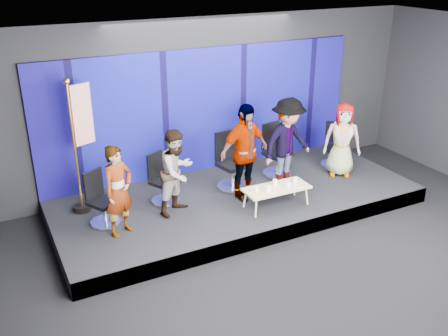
{
  "coord_description": "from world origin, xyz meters",
  "views": [
    {
      "loc": [
        -4.21,
        -5.19,
        4.61
      ],
      "look_at": [
        -0.34,
        2.4,
        0.95
      ],
      "focal_mm": 40.0,
      "sensor_mm": 36.0,
      "label": 1
    }
  ],
  "objects_px": {
    "panelist_b": "(177,172)",
    "coffee_table": "(276,189)",
    "chair_d": "(276,158)",
    "chair_a": "(102,207)",
    "mug_e": "(295,180)",
    "chair_e": "(334,152)",
    "mug_a": "(256,189)",
    "flag_stand": "(81,142)",
    "panelist_a": "(118,191)",
    "panelist_e": "(342,140)",
    "mug_b": "(268,189)",
    "panelist_c": "(244,152)",
    "mug_c": "(275,182)",
    "chair_c": "(231,169)",
    "panelist_d": "(287,142)",
    "mug_d": "(288,184)",
    "chair_b": "(163,186)"
  },
  "relations": [
    {
      "from": "chair_a",
      "to": "coffee_table",
      "type": "distance_m",
      "value": 3.13
    },
    {
      "from": "chair_d",
      "to": "coffee_table",
      "type": "height_order",
      "value": "chair_d"
    },
    {
      "from": "mug_c",
      "to": "panelist_a",
      "type": "bearing_deg",
      "value": 175.17
    },
    {
      "from": "chair_c",
      "to": "mug_b",
      "type": "bearing_deg",
      "value": -94.28
    },
    {
      "from": "coffee_table",
      "to": "mug_c",
      "type": "xyz_separation_m",
      "value": [
        0.03,
        0.11,
        0.08
      ]
    },
    {
      "from": "chair_c",
      "to": "coffee_table",
      "type": "relative_size",
      "value": 0.92
    },
    {
      "from": "panelist_b",
      "to": "chair_e",
      "type": "bearing_deg",
      "value": -21.24
    },
    {
      "from": "chair_a",
      "to": "panelist_c",
      "type": "distance_m",
      "value": 2.75
    },
    {
      "from": "panelist_b",
      "to": "mug_b",
      "type": "height_order",
      "value": "panelist_b"
    },
    {
      "from": "chair_b",
      "to": "mug_d",
      "type": "distance_m",
      "value": 2.34
    },
    {
      "from": "panelist_b",
      "to": "panelist_c",
      "type": "xyz_separation_m",
      "value": [
        1.34,
        -0.02,
        0.14
      ]
    },
    {
      "from": "panelist_e",
      "to": "mug_a",
      "type": "distance_m",
      "value": 2.5
    },
    {
      "from": "mug_c",
      "to": "mug_e",
      "type": "relative_size",
      "value": 1.16
    },
    {
      "from": "panelist_b",
      "to": "coffee_table",
      "type": "bearing_deg",
      "value": -48.6
    },
    {
      "from": "chair_e",
      "to": "panelist_d",
      "type": "bearing_deg",
      "value": -133.83
    },
    {
      "from": "chair_c",
      "to": "mug_d",
      "type": "xyz_separation_m",
      "value": [
        0.57,
        -1.18,
        0.05
      ]
    },
    {
      "from": "chair_d",
      "to": "flag_stand",
      "type": "bearing_deg",
      "value": 165.39
    },
    {
      "from": "chair_e",
      "to": "mug_a",
      "type": "relative_size",
      "value": 10.95
    },
    {
      "from": "panelist_e",
      "to": "chair_e",
      "type": "bearing_deg",
      "value": 99.96
    },
    {
      "from": "chair_b",
      "to": "flag_stand",
      "type": "bearing_deg",
      "value": 136.37
    },
    {
      "from": "panelist_c",
      "to": "mug_a",
      "type": "distance_m",
      "value": 0.77
    },
    {
      "from": "chair_c",
      "to": "mug_e",
      "type": "xyz_separation_m",
      "value": [
        0.79,
        -1.09,
        0.05
      ]
    },
    {
      "from": "panelist_a",
      "to": "mug_e",
      "type": "height_order",
      "value": "panelist_a"
    },
    {
      "from": "chair_e",
      "to": "mug_d",
      "type": "height_order",
      "value": "chair_e"
    },
    {
      "from": "panelist_c",
      "to": "mug_c",
      "type": "relative_size",
      "value": 18.22
    },
    {
      "from": "coffee_table",
      "to": "mug_b",
      "type": "distance_m",
      "value": 0.24
    },
    {
      "from": "chair_d",
      "to": "coffee_table",
      "type": "relative_size",
      "value": 0.89
    },
    {
      "from": "mug_d",
      "to": "mug_e",
      "type": "height_order",
      "value": "mug_d"
    },
    {
      "from": "chair_a",
      "to": "chair_b",
      "type": "distance_m",
      "value": 1.26
    },
    {
      "from": "coffee_table",
      "to": "panelist_e",
      "type": "bearing_deg",
      "value": 17.67
    },
    {
      "from": "chair_c",
      "to": "panelist_d",
      "type": "bearing_deg",
      "value": -30.28
    },
    {
      "from": "panelist_e",
      "to": "mug_c",
      "type": "height_order",
      "value": "panelist_e"
    },
    {
      "from": "chair_d",
      "to": "flag_stand",
      "type": "xyz_separation_m",
      "value": [
        -3.91,
        0.24,
        0.93
      ]
    },
    {
      "from": "flag_stand",
      "to": "panelist_e",
      "type": "bearing_deg",
      "value": -31.95
    },
    {
      "from": "mug_c",
      "to": "flag_stand",
      "type": "relative_size",
      "value": 0.04
    },
    {
      "from": "chair_d",
      "to": "panelist_a",
      "type": "bearing_deg",
      "value": -177.06
    },
    {
      "from": "panelist_b",
      "to": "mug_b",
      "type": "xyz_separation_m",
      "value": [
        1.47,
        -0.7,
        -0.35
      ]
    },
    {
      "from": "chair_c",
      "to": "panelist_e",
      "type": "height_order",
      "value": "panelist_e"
    },
    {
      "from": "chair_a",
      "to": "mug_e",
      "type": "distance_m",
      "value": 3.54
    },
    {
      "from": "mug_b",
      "to": "mug_c",
      "type": "bearing_deg",
      "value": 35.08
    },
    {
      "from": "mug_c",
      "to": "panelist_e",
      "type": "bearing_deg",
      "value": 15.02
    },
    {
      "from": "panelist_e",
      "to": "panelist_c",
      "type": "bearing_deg",
      "value": -146.35
    },
    {
      "from": "panelist_c",
      "to": "mug_e",
      "type": "height_order",
      "value": "panelist_c"
    },
    {
      "from": "panelist_b",
      "to": "panelist_d",
      "type": "height_order",
      "value": "panelist_d"
    },
    {
      "from": "mug_d",
      "to": "panelist_a",
      "type": "bearing_deg",
      "value": 172.27
    },
    {
      "from": "panelist_c",
      "to": "panelist_e",
      "type": "bearing_deg",
      "value": -10.5
    },
    {
      "from": "panelist_a",
      "to": "panelist_e",
      "type": "distance_m",
      "value": 4.82
    },
    {
      "from": "chair_b",
      "to": "chair_d",
      "type": "bearing_deg",
      "value": -25.17
    },
    {
      "from": "panelist_b",
      "to": "panelist_c",
      "type": "height_order",
      "value": "panelist_c"
    },
    {
      "from": "panelist_c",
      "to": "mug_b",
      "type": "relative_size",
      "value": 19.42
    }
  ]
}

